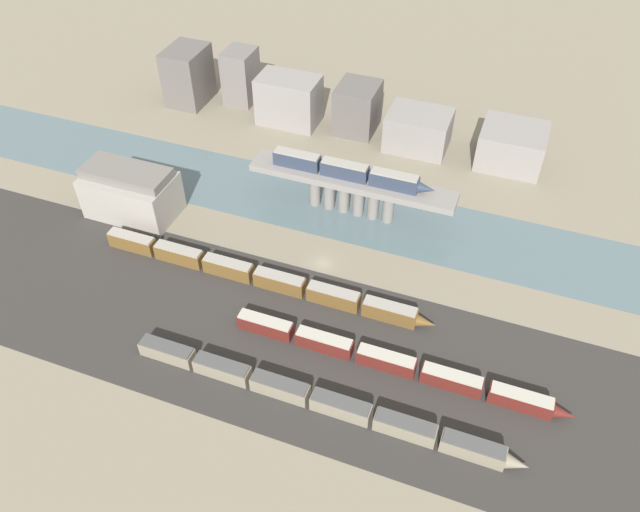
% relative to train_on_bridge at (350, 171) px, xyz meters
% --- Properties ---
extents(ground_plane, '(400.00, 400.00, 0.00)m').
position_rel_train_on_bridge_xyz_m(ground_plane, '(0.53, -20.02, -12.20)').
color(ground_plane, gray).
extents(railbed_yard, '(280.00, 42.00, 0.01)m').
position_rel_train_on_bridge_xyz_m(railbed_yard, '(0.53, -44.02, -12.20)').
color(railbed_yard, '#33302D').
rests_on(railbed_yard, ground).
extents(river_water, '(320.00, 22.92, 0.01)m').
position_rel_train_on_bridge_xyz_m(river_water, '(0.53, 0.00, -12.20)').
color(river_water, slate).
rests_on(river_water, ground).
extents(bridge, '(50.97, 7.49, 10.30)m').
position_rel_train_on_bridge_xyz_m(bridge, '(0.53, 0.00, -4.78)').
color(bridge, gray).
rests_on(bridge, ground).
extents(train_on_bridge, '(40.11, 3.05, 3.89)m').
position_rel_train_on_bridge_xyz_m(train_on_bridge, '(0.00, 0.00, 0.00)').
color(train_on_bridge, '#2D384C').
rests_on(train_on_bridge, bridge).
extents(train_yard_near, '(75.31, 3.12, 3.55)m').
position_rel_train_on_bridge_xyz_m(train_yard_near, '(12.62, -55.69, -10.46)').
color(train_yard_near, gray).
rests_on(train_yard_near, ground).
extents(train_yard_mid, '(67.02, 2.82, 3.62)m').
position_rel_train_on_bridge_xyz_m(train_yard_mid, '(23.42, -42.87, -10.43)').
color(train_yard_mid, '#5B1E19').
rests_on(train_yard_mid, ground).
extents(train_yard_far, '(77.86, 2.90, 4.03)m').
position_rel_train_on_bridge_xyz_m(train_yard_far, '(-10.60, -30.68, -10.22)').
color(train_yard_far, brown).
rests_on(train_yard_far, ground).
extents(warehouse_building, '(21.67, 12.95, 13.06)m').
position_rel_train_on_bridge_xyz_m(warehouse_building, '(-49.94, -18.93, -5.99)').
color(warehouse_building, '#9E998E').
rests_on(warehouse_building, ground).
extents(city_block_far_left, '(10.88, 14.11, 17.00)m').
position_rel_train_on_bridge_xyz_m(city_block_far_left, '(-63.73, 34.83, -3.70)').
color(city_block_far_left, '#605B56').
rests_on(city_block_far_left, ground).
extents(city_block_left, '(8.70, 10.40, 16.34)m').
position_rel_train_on_bridge_xyz_m(city_block_left, '(-48.71, 40.60, -4.03)').
color(city_block_left, slate).
rests_on(city_block_left, ground).
extents(city_block_center, '(17.73, 11.02, 14.22)m').
position_rel_train_on_bridge_xyz_m(city_block_center, '(-30.07, 33.99, -5.09)').
color(city_block_center, gray).
rests_on(city_block_center, ground).
extents(city_block_right, '(11.41, 12.76, 13.92)m').
position_rel_train_on_bridge_xyz_m(city_block_right, '(-9.98, 37.11, -5.24)').
color(city_block_right, '#605B56').
rests_on(city_block_right, ground).
extents(city_block_far_right, '(17.24, 13.24, 10.57)m').
position_rel_train_on_bridge_xyz_m(city_block_far_right, '(8.90, 34.33, -6.92)').
color(city_block_far_right, gray).
rests_on(city_block_far_right, ground).
extents(city_block_tall, '(17.15, 15.47, 10.44)m').
position_rel_train_on_bridge_xyz_m(city_block_tall, '(34.49, 35.48, -6.98)').
color(city_block_tall, gray).
rests_on(city_block_tall, ground).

